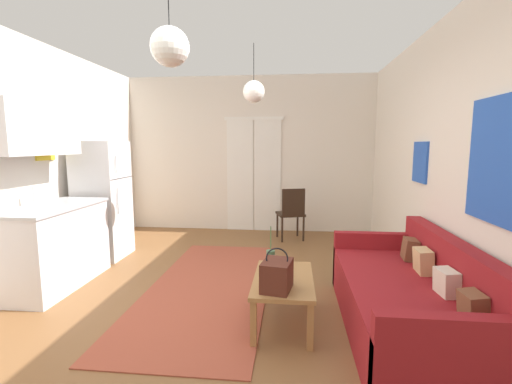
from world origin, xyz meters
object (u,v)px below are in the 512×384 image
object	(u,v)px
bamboo_vase	(271,262)
accent_chair	(291,211)
handbag	(277,275)
pendant_lamp_far	(254,92)
refrigerator	(103,200)
coffee_table	(283,284)
couch	(412,301)
pendant_lamp_near	(170,47)

from	to	relation	value
bamboo_vase	accent_chair	xyz separation A→B (m)	(0.18, 2.66, -0.04)
handbag	pendant_lamp_far	distance (m)	2.43
bamboo_vase	handbag	bearing A→B (deg)	-78.28
bamboo_vase	accent_chair	world-z (taller)	accent_chair
accent_chair	pendant_lamp_far	world-z (taller)	pendant_lamp_far
refrigerator	coffee_table	bearing A→B (deg)	-32.28
bamboo_vase	handbag	size ratio (longest dim) A/B	1.25
couch	coffee_table	size ratio (longest dim) A/B	2.24
couch	refrigerator	xyz separation A→B (m)	(-3.64, 1.67, 0.54)
handbag	coffee_table	bearing A→B (deg)	79.92
coffee_table	pendant_lamp_far	bearing A→B (deg)	106.20
bamboo_vase	pendant_lamp_far	size ratio (longest dim) A/B	0.62
pendant_lamp_far	accent_chair	bearing A→B (deg)	69.74
bamboo_vase	pendant_lamp_near	world-z (taller)	pendant_lamp_near
couch	bamboo_vase	distance (m)	1.23
couch	coffee_table	distance (m)	1.09
couch	handbag	distance (m)	1.18
pendant_lamp_near	coffee_table	bearing A→B (deg)	29.63
couch	refrigerator	distance (m)	4.04
pendant_lamp_far	bamboo_vase	bearing A→B (deg)	-77.47
refrigerator	pendant_lamp_far	xyz separation A→B (m)	(2.14, -0.17, 1.41)
couch	accent_chair	distance (m)	2.99
couch	pendant_lamp_near	bearing A→B (deg)	-167.90
handbag	refrigerator	distance (m)	3.15
coffee_table	accent_chair	xyz separation A→B (m)	(0.06, 2.75, 0.13)
coffee_table	accent_chair	size ratio (longest dim) A/B	1.02
couch	coffee_table	bearing A→B (deg)	177.17
bamboo_vase	refrigerator	xyz separation A→B (m)	(-2.44, 1.53, 0.29)
handbag	pendant_lamp_far	xyz separation A→B (m)	(-0.38, 1.71, 1.69)
coffee_table	accent_chair	distance (m)	2.75
handbag	accent_chair	size ratio (longest dim) A/B	0.40
handbag	refrigerator	size ratio (longest dim) A/B	0.21
refrigerator	pendant_lamp_near	distance (m)	3.08
couch	coffee_table	world-z (taller)	couch
coffee_table	pendant_lamp_far	distance (m)	2.40
refrigerator	accent_chair	world-z (taller)	refrigerator
coffee_table	refrigerator	world-z (taller)	refrigerator
coffee_table	refrigerator	size ratio (longest dim) A/B	0.55
bamboo_vase	refrigerator	distance (m)	2.90
bamboo_vase	pendant_lamp_far	world-z (taller)	pendant_lamp_far
couch	accent_chair	size ratio (longest dim) A/B	2.29
bamboo_vase	pendant_lamp_near	size ratio (longest dim) A/B	0.65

